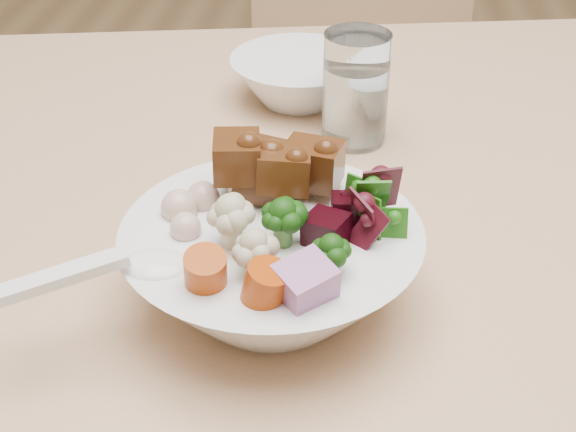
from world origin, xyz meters
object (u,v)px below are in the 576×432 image
Objects in this scene: water_glass at (355,93)px; side_bowl at (298,79)px; chair_far at (378,95)px; dining_table at (500,264)px; food_bowl at (274,260)px.

water_glass is 0.75× the size of side_bowl.
chair_far is 0.61m from side_bowl.
dining_table is at bearing -40.81° from side_bowl.
side_bowl is at bearing 127.19° from water_glass.
food_bowl reaches higher than water_glass.
food_bowl is 0.37m from side_bowl.
dining_table is at bearing -33.68° from water_glass.
water_glass is 0.12m from side_bowl.
water_glass is at bearing -111.48° from chair_far.
water_glass is (-0.04, -0.63, 0.30)m from chair_far.
chair_far is 8.08× the size of water_glass.
water_glass is at bearing 136.05° from dining_table.
chair_far is (-0.12, 0.73, -0.16)m from dining_table.
chair_far reaches higher than dining_table.
side_bowl is (-0.23, 0.20, 0.11)m from dining_table.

